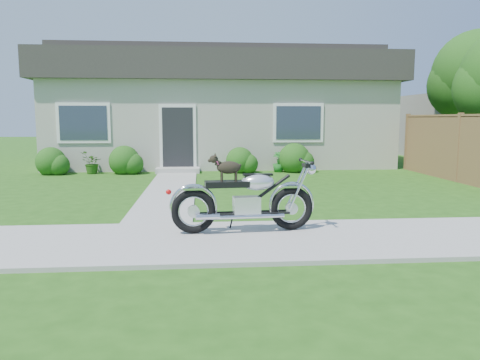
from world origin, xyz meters
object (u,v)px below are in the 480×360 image
Objects in this scene: house at (220,108)px; motorcycle_with_dog at (246,198)px; potted_plant_left at (91,163)px; potted_plant_right at (278,162)px; fence at (459,148)px.

motorcycle_with_dog is (-0.08, -11.60, -1.61)m from house.
potted_plant_left is 5.98m from potted_plant_right.
potted_plant_right is (1.78, -3.44, -1.82)m from house.
motorcycle_with_dog reaches higher than potted_plant_right.
fence is at bearing -44.74° from house.
house reaches higher than motorcycle_with_dog.
motorcycle_with_dog reaches higher than potted_plant_left.
motorcycle_with_dog is (-6.38, -5.35, -0.39)m from fence.
house reaches higher than fence.
house is at bearing 39.34° from potted_plant_left.
potted_plant_left is at bearing 112.47° from motorcycle_with_dog.
potted_plant_left is 9.14m from motorcycle_with_dog.
potted_plant_right is 0.30× the size of motorcycle_with_dog.
potted_plant_right is (-4.52, 2.80, -0.61)m from fence.
potted_plant_right is (5.98, 0.00, -0.02)m from potted_plant_left.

